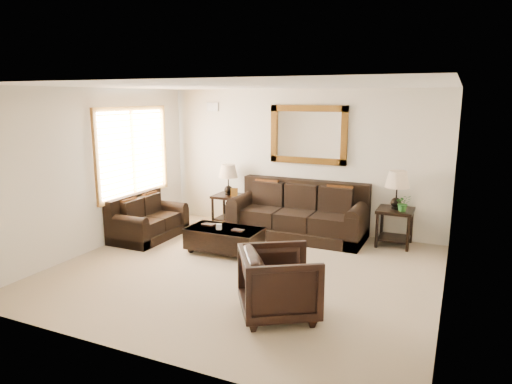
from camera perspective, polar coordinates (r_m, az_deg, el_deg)
The scene contains 11 objects.
room at distance 6.55m, azimuth -1.55°, elevation 1.26°, with size 5.51×5.01×2.71m.
window at distance 8.73m, azimuth -15.09°, elevation 4.83°, with size 0.07×1.96×1.66m.
mirror at distance 8.71m, azimuth 6.53°, elevation 7.12°, with size 1.50×0.06×1.10m.
air_vent at distance 9.53m, azimuth -5.42°, elevation 10.55°, with size 0.25×0.02×0.18m, color #999999.
sofa at distance 8.53m, azimuth 5.37°, elevation -3.08°, with size 2.46×1.06×1.01m.
loveseat at distance 8.65m, azimuth -13.52°, elevation -3.65°, with size 0.84×1.41×0.79m.
end_table_left at distance 9.19m, azimuth -3.47°, elevation 0.82°, with size 0.56×0.56×1.23m.
end_table_right at distance 8.19m, azimuth 17.14°, elevation -0.63°, with size 0.60×0.60×1.32m.
coffee_table at distance 7.62m, azimuth -3.98°, elevation -5.69°, with size 1.24×0.67×0.52m.
armchair at distance 5.45m, azimuth 2.90°, elevation -10.92°, with size 0.86×0.81×0.89m, color black.
potted_plant at distance 8.09m, azimuth 17.91°, elevation -1.53°, with size 0.25×0.28×0.22m, color #1F521C.
Camera 1 is at (2.82, -5.79, 2.55)m, focal length 32.00 mm.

